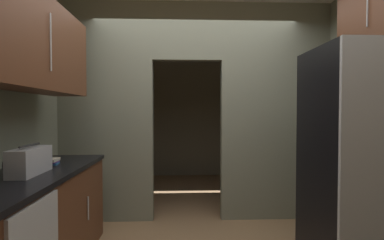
% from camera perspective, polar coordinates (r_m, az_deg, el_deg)
% --- Properties ---
extents(kitchen_partition, '(3.39, 0.12, 2.73)m').
position_cam_1_polar(kitchen_partition, '(3.57, 1.11, 2.95)').
color(kitchen_partition, gray).
rests_on(kitchen_partition, ground).
extents(adjoining_room_shell, '(3.39, 2.59, 2.73)m').
position_cam_1_polar(adjoining_room_shell, '(5.35, -0.29, 1.62)').
color(adjoining_room_shell, gray).
rests_on(adjoining_room_shell, ground).
extents(refrigerator, '(0.85, 0.74, 1.87)m').
position_cam_1_polar(refrigerator, '(2.65, 31.84, -7.96)').
color(refrigerator, black).
rests_on(refrigerator, ground).
extents(lower_cabinet_run, '(0.65, 1.90, 0.89)m').
position_cam_1_polar(lower_cabinet_run, '(2.68, -29.91, -18.61)').
color(lower_cabinet_run, brown).
rests_on(lower_cabinet_run, ground).
extents(upper_cabinet_counterside, '(0.36, 1.71, 0.74)m').
position_cam_1_polar(upper_cabinet_counterside, '(2.58, -30.38, 13.43)').
color(upper_cabinet_counterside, brown).
extents(boombox, '(0.17, 0.40, 0.23)m').
position_cam_1_polar(boombox, '(2.50, -29.93, -7.19)').
color(boombox, '#B2B2B7').
rests_on(boombox, lower_cabinet_run).
extents(book_stack, '(0.14, 0.16, 0.06)m').
position_cam_1_polar(book_stack, '(2.88, -26.60, -7.46)').
color(book_stack, '#2D609E').
rests_on(book_stack, lower_cabinet_run).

